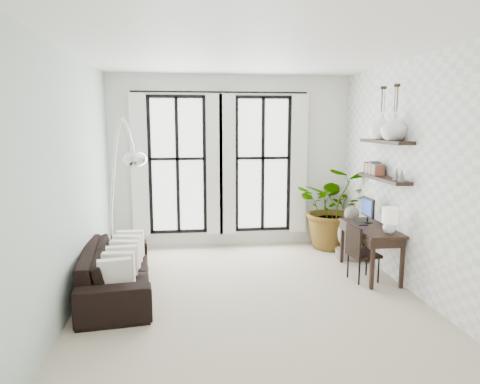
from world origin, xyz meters
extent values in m
plane|color=#BBAA94|center=(0.00, 0.00, 0.00)|extent=(5.00, 5.00, 0.00)
plane|color=white|center=(0.00, 0.00, 3.20)|extent=(5.00, 5.00, 0.00)
plane|color=#B3C8BB|center=(-2.25, 0.00, 1.60)|extent=(0.00, 5.00, 5.00)
plane|color=white|center=(2.25, 0.00, 1.60)|extent=(0.00, 5.00, 5.00)
plane|color=white|center=(0.00, 2.50, 1.60)|extent=(4.50, 0.00, 4.50)
cube|color=white|center=(-1.00, 2.47, 1.55)|extent=(1.00, 0.02, 2.50)
cube|color=white|center=(-1.68, 2.37, 1.55)|extent=(0.30, 0.04, 2.60)
cube|color=white|center=(-0.32, 2.37, 1.55)|extent=(0.30, 0.04, 2.60)
cube|color=white|center=(0.60, 2.47, 1.55)|extent=(1.00, 0.02, 2.50)
cube|color=white|center=(-0.08, 2.37, 1.55)|extent=(0.30, 0.04, 2.60)
cube|color=white|center=(1.28, 2.37, 1.55)|extent=(0.30, 0.04, 2.60)
cylinder|color=black|center=(-0.20, 2.38, 2.88)|extent=(3.20, 0.03, 0.03)
cube|color=black|center=(2.11, 0.57, 1.50)|extent=(0.25, 1.30, 0.05)
cube|color=black|center=(2.11, 0.57, 2.05)|extent=(0.25, 1.30, 0.05)
cube|color=#C14530|center=(2.11, 1.12, 1.61)|extent=(0.16, 0.04, 0.18)
cube|color=#2D4F9F|center=(2.11, 1.07, 1.61)|extent=(0.16, 0.04, 0.18)
cube|color=yellow|center=(2.11, 1.03, 1.61)|extent=(0.16, 0.04, 0.18)
cube|color=#2D875B|center=(2.11, 0.98, 1.61)|extent=(0.16, 0.04, 0.18)
cube|color=purple|center=(2.11, 0.94, 1.61)|extent=(0.16, 0.03, 0.18)
cube|color=gold|center=(2.11, 0.89, 1.61)|extent=(0.16, 0.03, 0.18)
cube|color=#505050|center=(2.11, 0.85, 1.61)|extent=(0.16, 0.03, 0.18)
cube|color=teal|center=(2.11, 0.80, 1.61)|extent=(0.16, 0.03, 0.18)
cube|color=tan|center=(2.11, 0.76, 1.61)|extent=(0.16, 0.03, 0.18)
cube|color=brown|center=(2.11, 0.71, 1.61)|extent=(0.16, 0.03, 0.18)
cone|color=gray|center=(2.11, 0.17, 1.61)|extent=(0.10, 0.10, 0.18)
cone|color=gray|center=(2.11, 0.02, 1.61)|extent=(0.10, 0.10, 0.18)
imported|color=black|center=(-1.80, 0.28, 0.33)|extent=(1.14, 2.32, 0.65)
cube|color=white|center=(-1.70, -0.42, 0.50)|extent=(0.40, 0.12, 0.40)
cube|color=white|center=(-1.70, -0.14, 0.50)|extent=(0.40, 0.12, 0.40)
cube|color=white|center=(-1.70, 0.14, 0.50)|extent=(0.40, 0.12, 0.40)
cube|color=white|center=(-1.70, 0.42, 0.50)|extent=(0.40, 0.12, 0.40)
cube|color=white|center=(-1.70, 0.70, 0.50)|extent=(0.40, 0.12, 0.40)
cube|color=white|center=(-1.70, 0.98, 0.50)|extent=(0.40, 0.12, 0.40)
imported|color=#2D7228|center=(1.90, 2.06, 0.77)|extent=(1.68, 1.55, 1.54)
cube|color=black|center=(1.95, 0.57, 0.75)|extent=(0.55, 1.29, 0.04)
cube|color=black|center=(1.93, 0.57, 0.66)|extent=(0.50, 1.23, 0.12)
cube|color=black|center=(1.73, -0.03, 0.37)|extent=(0.05, 0.05, 0.72)
cube|color=black|center=(2.17, -0.03, 0.37)|extent=(0.05, 0.05, 0.72)
cube|color=black|center=(1.73, 1.17, 0.37)|extent=(0.05, 0.05, 0.72)
cube|color=black|center=(2.17, 1.17, 0.37)|extent=(0.05, 0.05, 0.72)
cube|color=black|center=(2.00, 0.82, 1.02)|extent=(0.04, 0.42, 0.30)
cube|color=navy|center=(1.97, 0.82, 1.02)|extent=(0.00, 0.36, 0.24)
cube|color=black|center=(1.85, 0.82, 0.78)|extent=(0.15, 0.40, 0.02)
sphere|color=silver|center=(2.00, 0.07, 0.86)|extent=(0.18, 0.18, 0.18)
cylinder|color=white|center=(2.00, 0.07, 1.05)|extent=(0.22, 0.22, 0.22)
cube|color=black|center=(1.76, 0.35, 0.40)|extent=(0.45, 0.45, 0.04)
cube|color=black|center=(1.59, 0.32, 0.62)|extent=(0.10, 0.40, 0.44)
cylinder|color=black|center=(1.60, 0.19, 0.19)|extent=(0.03, 0.03, 0.37)
cylinder|color=black|center=(1.92, 0.19, 0.19)|extent=(0.03, 0.03, 0.37)
cylinder|color=black|center=(1.60, 0.51, 0.19)|extent=(0.03, 0.03, 0.37)
cylinder|color=black|center=(1.92, 0.51, 0.19)|extent=(0.03, 0.03, 0.37)
cylinder|color=silver|center=(-1.90, 0.63, 0.05)|extent=(0.36, 0.36, 0.10)
cylinder|color=silver|center=(-1.90, 0.63, 0.55)|extent=(0.04, 0.04, 1.00)
ellipsoid|color=silver|center=(-1.50, 0.33, 1.84)|extent=(0.32, 0.32, 0.21)
cylinder|color=gray|center=(1.98, 1.42, 0.08)|extent=(0.51, 0.51, 0.15)
ellipsoid|color=gray|center=(1.98, 1.42, 0.43)|extent=(0.45, 0.45, 0.56)
sphere|color=gray|center=(1.98, 1.42, 0.78)|extent=(0.25, 0.25, 0.25)
imported|color=white|center=(2.11, 0.32, 2.27)|extent=(0.37, 0.37, 0.38)
imported|color=white|center=(2.11, 0.72, 2.27)|extent=(0.37, 0.37, 0.38)
camera|label=1|loc=(-0.78, -5.50, 2.30)|focal=32.00mm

